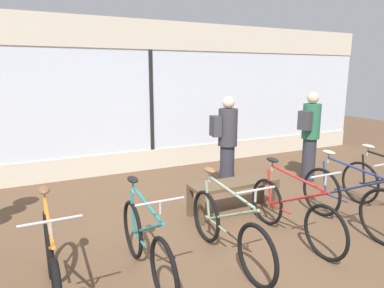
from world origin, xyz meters
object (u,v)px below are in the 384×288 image
(bicycle_far_left, at_px, (53,266))
(display_bench, at_px, (234,187))
(bicycle_center_left, at_px, (228,229))
(bicycle_center_right, at_px, (292,211))
(bicycle_left, at_px, (146,244))
(bicycle_right, at_px, (349,200))
(customer_by_window, at_px, (227,141))
(customer_near_rack, at_px, (310,134))

(bicycle_far_left, bearing_deg, display_bench, 22.06)
(bicycle_center_left, xyz_separation_m, bicycle_center_right, (1.02, 0.07, 0.00))
(bicycle_center_left, bearing_deg, bicycle_far_left, 178.80)
(bicycle_far_left, relative_size, bicycle_left, 1.06)
(bicycle_center_left, distance_m, display_bench, 1.38)
(bicycle_right, relative_size, customer_by_window, 1.02)
(bicycle_center_right, xyz_separation_m, display_bench, (-0.21, 1.05, 0.03))
(bicycle_right, relative_size, display_bench, 1.25)
(bicycle_far_left, distance_m, customer_near_rack, 5.22)
(bicycle_center_right, xyz_separation_m, customer_near_rack, (2.00, 1.76, 0.57))
(bicycle_left, relative_size, bicycle_right, 0.95)
(bicycle_far_left, xyz_separation_m, bicycle_center_left, (1.86, -0.04, -0.02))
(bicycle_center_left, height_order, customer_near_rack, customer_near_rack)
(display_bench, bearing_deg, customer_near_rack, 17.82)
(bicycle_center_right, relative_size, customer_near_rack, 0.98)
(bicycle_left, xyz_separation_m, display_bench, (1.76, 1.04, 0.02))
(bicycle_right, xyz_separation_m, customer_near_rack, (1.08, 1.87, 0.55))
(bicycle_left, distance_m, customer_by_window, 3.01)
(bicycle_center_left, xyz_separation_m, display_bench, (0.81, 1.12, 0.03))
(display_bench, distance_m, customer_near_rack, 2.38)
(bicycle_right, xyz_separation_m, display_bench, (-1.13, 1.16, 0.00))
(bicycle_left, bearing_deg, bicycle_center_left, -4.78)
(bicycle_left, height_order, customer_near_rack, customer_near_rack)
(bicycle_left, distance_m, bicycle_center_right, 1.97)
(bicycle_center_right, bearing_deg, bicycle_left, 179.75)
(bicycle_center_left, xyz_separation_m, customer_near_rack, (3.02, 1.83, 0.58))
(bicycle_right, xyz_separation_m, customer_by_window, (-0.69, 2.10, 0.52))
(bicycle_far_left, bearing_deg, bicycle_left, 2.55)
(bicycle_far_left, relative_size, bicycle_right, 1.01)
(bicycle_right, bearing_deg, customer_by_window, 108.18)
(bicycle_left, xyz_separation_m, bicycle_center_left, (0.95, -0.08, -0.01))
(bicycle_center_right, height_order, customer_near_rack, customer_near_rack)
(customer_near_rack, xyz_separation_m, customer_by_window, (-1.77, 0.23, -0.02))
(bicycle_far_left, distance_m, bicycle_center_right, 2.88)
(customer_near_rack, bearing_deg, display_bench, -162.18)
(customer_near_rack, bearing_deg, bicycle_center_left, -148.80)
(bicycle_left, distance_m, bicycle_center_left, 0.95)
(customer_by_window, bearing_deg, display_bench, -115.03)
(bicycle_center_left, distance_m, customer_near_rack, 3.58)
(bicycle_center_right, bearing_deg, bicycle_center_left, -176.03)
(bicycle_center_left, height_order, customer_by_window, customer_by_window)
(bicycle_far_left, relative_size, customer_near_rack, 1.00)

